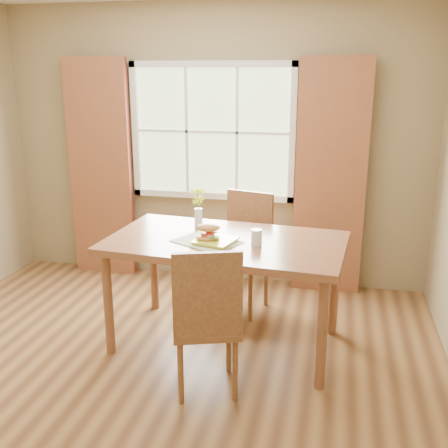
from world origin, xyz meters
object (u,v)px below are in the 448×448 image
Objects in this scene: chair_near at (207,316)px; chair_far at (245,246)px; croissant_sandwich at (208,232)px; dining_table at (226,251)px; water_glass at (257,238)px; flower_vase at (198,204)px.

chair_far reaches higher than chair_near.
chair_near reaches higher than croissant_sandwich.
dining_table is at bearing 73.78° from chair_near.
chair_far is (0.02, 0.71, -0.19)m from dining_table.
croissant_sandwich is (-0.13, 0.59, 0.37)m from chair_near.
chair_far is at bearing 92.97° from dining_table.
chair_near is 8.74× the size of water_glass.
chair_near is 3.16× the size of flower_vase.
dining_table is 5.58× the size of flower_vase.
dining_table is 0.30m from water_glass.
chair_near is at bearing -75.39° from chair_far.
croissant_sandwich is (-0.10, -0.11, 0.17)m from dining_table.
dining_table is at bearing -42.14° from flower_vase.
chair_far is at bearing 68.42° from croissant_sandwich.
flower_vase is (-0.28, 0.25, 0.29)m from dining_table.
dining_table is 0.73m from chair_near.
chair_near is 0.71m from croissant_sandwich.
chair_far is 5.31× the size of croissant_sandwich.
flower_vase reaches higher than chair_far.
water_glass is 0.36× the size of flower_vase.
flower_vase reaches higher than dining_table.
dining_table is at bearing 34.28° from croissant_sandwich.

